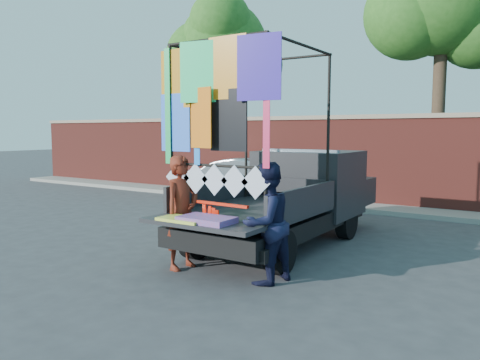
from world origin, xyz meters
The scene contains 10 objects.
ground centered at (0.00, 0.00, 0.00)m, with size 90.00×90.00×0.00m, color #38383A.
brick_wall centered at (0.00, 7.00, 1.33)m, with size 30.00×0.45×2.61m.
curb centered at (0.00, 6.30, 0.06)m, with size 30.00×1.20×0.12m, color gray.
tree_left centered at (-6.48, 8.12, 5.12)m, with size 4.20×3.30×7.05m.
tree_mid centered at (1.02, 8.12, 5.70)m, with size 4.20×3.30×7.73m.
pickup_truck centered at (-0.43, 2.07, 0.88)m, with size 2.20×5.53×3.48m.
sedan centered at (-3.71, 5.94, 0.66)m, with size 1.40×4.03×1.33m, color #A2A3A8.
woman centered at (-1.06, -0.66, 0.89)m, with size 0.65×0.43×1.78m, color maroon.
man centered at (0.39, -0.57, 0.86)m, with size 0.84×0.65×1.72m, color black.
streamer_bundle centered at (-0.44, -0.63, 0.88)m, with size 0.95×0.10×0.65m.
Camera 1 is at (3.62, -6.18, 2.15)m, focal length 35.00 mm.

